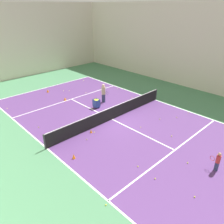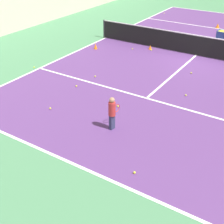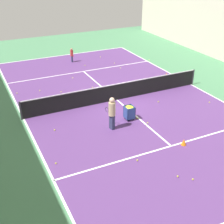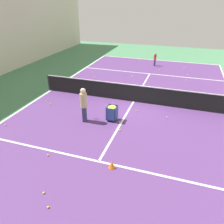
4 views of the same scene
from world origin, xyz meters
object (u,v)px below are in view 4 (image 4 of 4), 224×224
at_px(player_near_baseline, 155,58).
at_px(training_cone_1, 177,102).
at_px(tennis_net, 134,93).
at_px(training_cone_0, 222,97).
at_px(coach_at_net, 84,103).
at_px(ball_cart, 112,110).

height_order(player_near_baseline, training_cone_1, player_near_baseline).
height_order(tennis_net, training_cone_0, tennis_net).
height_order(tennis_net, coach_at_net, coach_at_net).
distance_m(player_near_baseline, coach_at_net, 11.46).
height_order(coach_at_net, ball_cart, coach_at_net).
relative_size(tennis_net, training_cone_1, 49.00).
bearing_deg(ball_cart, training_cone_1, -135.36).
xyz_separation_m(tennis_net, ball_cart, (0.53, 2.54, -0.00)).
relative_size(coach_at_net, training_cone_1, 7.40).
relative_size(training_cone_0, training_cone_1, 1.29).
distance_m(player_near_baseline, ball_cart, 10.83).
height_order(player_near_baseline, training_cone_0, player_near_baseline).
xyz_separation_m(coach_at_net, ball_cart, (-1.29, -0.50, -0.46)).
bearing_deg(training_cone_1, ball_cart, 44.64).
xyz_separation_m(player_near_baseline, coach_at_net, (1.80, 11.31, 0.34)).
distance_m(tennis_net, coach_at_net, 3.57).
height_order(training_cone_0, training_cone_1, training_cone_0).
relative_size(player_near_baseline, training_cone_0, 3.79).
distance_m(coach_at_net, training_cone_0, 8.58).
distance_m(player_near_baseline, training_cone_0, 8.08).
relative_size(tennis_net, player_near_baseline, 9.99).
relative_size(player_near_baseline, training_cone_1, 4.90).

